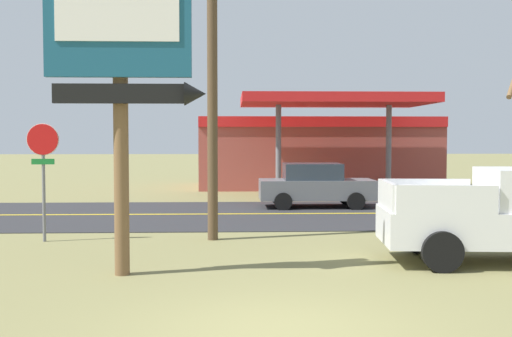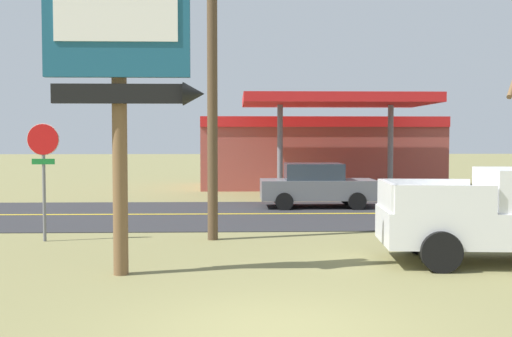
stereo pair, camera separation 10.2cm
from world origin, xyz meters
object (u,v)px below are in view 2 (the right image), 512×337
Objects in this scene: stop_sign at (43,160)px; pickup_white_parked_on_lawn at (512,217)px; motel_sign at (121,62)px; gas_station at (318,150)px; utility_pole at (212,41)px; car_grey_near_lane at (317,185)px.

pickup_white_parked_on_lawn is at bearing -16.38° from stop_sign.
motel_sign is 22.14m from gas_station.
gas_station is 2.25× the size of pickup_white_parked_on_lawn.
stop_sign is 0.31× the size of utility_pole.
gas_station is (4.90, 16.90, -3.07)m from utility_pole.
motel_sign is at bearing -172.91° from pickup_white_parked_on_lawn.
utility_pole is at bearing 1.81° from stop_sign.
car_grey_near_lane is (5.10, 11.41, -3.17)m from motel_sign.
utility_pole is 8.14m from pickup_white_parked_on_lawn.
utility_pole reaches higher than car_grey_near_lane.
motel_sign is 8.43m from pickup_white_parked_on_lawn.
motel_sign is 1.10× the size of pickup_white_parked_on_lawn.
car_grey_near_lane is (7.77, 7.36, -1.20)m from stop_sign.
motel_sign is 0.49× the size of gas_station.
pickup_white_parked_on_lawn is at bearing -75.44° from car_grey_near_lane.
gas_station is (9.10, 17.04, -0.08)m from stop_sign.
gas_station is at bearing 73.82° from utility_pole.
stop_sign is at bearing 123.42° from motel_sign.
stop_sign is (-2.67, 4.05, -1.97)m from motel_sign.
gas_station is 9.84m from car_grey_near_lane.
pickup_white_parked_on_lawn is at bearing 7.09° from motel_sign.
utility_pole is 9.08m from car_grey_near_lane.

